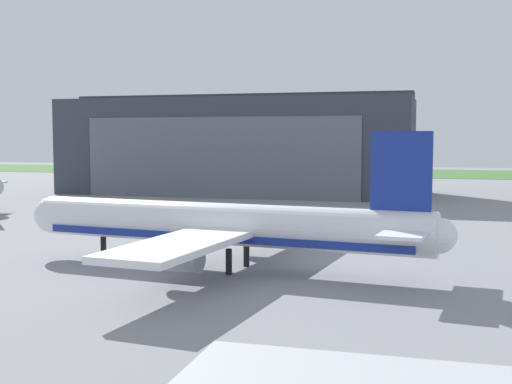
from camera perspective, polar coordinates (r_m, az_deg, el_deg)
ground_plane at (r=60.10m, az=-1.42°, el=-6.73°), size 440.00×440.00×0.00m
grass_field_strip at (r=228.16m, az=11.06°, el=1.65°), size 440.00×56.00×0.08m
maintenance_hangar at (r=142.99m, az=-1.45°, el=4.01°), size 73.65×29.02×21.24m
airliner_near_right at (r=59.58m, az=-2.90°, el=-2.93°), size 40.99×35.47×12.47m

